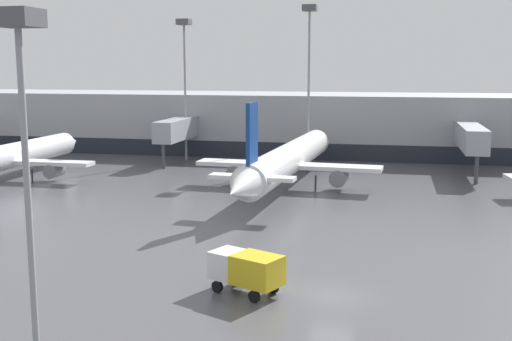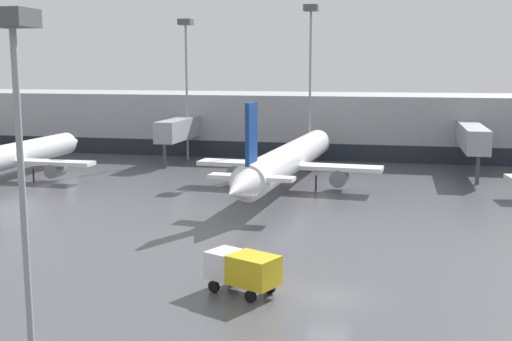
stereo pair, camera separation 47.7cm
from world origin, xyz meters
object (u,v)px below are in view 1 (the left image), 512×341
(apron_light_mast_1, at_px, (309,42))
(parked_jet_2, at_px, (8,157))
(apron_light_mast_2, at_px, (21,80))
(service_truck_1, at_px, (246,268))
(apron_light_mast_0, at_px, (184,50))
(parked_jet_0, at_px, (288,160))

(apron_light_mast_1, bearing_deg, parked_jet_2, -151.45)
(parked_jet_2, relative_size, apron_light_mast_1, 1.55)
(apron_light_mast_2, bearing_deg, service_truck_1, 51.03)
(parked_jet_2, distance_m, service_truck_1, 47.18)
(service_truck_1, xyz_separation_m, apron_light_mast_2, (-7.80, -9.64, 11.02))
(service_truck_1, bearing_deg, apron_light_mast_1, -61.96)
(apron_light_mast_0, xyz_separation_m, apron_light_mast_1, (17.55, -1.99, 0.94))
(service_truck_1, xyz_separation_m, apron_light_mast_1, (-2.78, 48.88, 14.70))
(apron_light_mast_0, bearing_deg, service_truck_1, -68.21)
(parked_jet_2, bearing_deg, parked_jet_0, -86.49)
(apron_light_mast_2, bearing_deg, apron_light_mast_1, 85.10)
(parked_jet_0, height_order, apron_light_mast_2, apron_light_mast_2)
(parked_jet_0, xyz_separation_m, apron_light_mast_0, (-17.45, 17.98, 12.16))
(parked_jet_0, height_order, apron_light_mast_0, apron_light_mast_0)
(parked_jet_0, distance_m, apron_light_mast_2, 43.83)
(service_truck_1, height_order, apron_light_mast_2, apron_light_mast_2)
(apron_light_mast_1, xyz_separation_m, apron_light_mast_2, (-5.01, -58.52, -3.68))
(service_truck_1, bearing_deg, apron_light_mast_0, -43.44)
(parked_jet_2, height_order, apron_light_mast_2, apron_light_mast_2)
(parked_jet_2, height_order, service_truck_1, parked_jet_2)
(parked_jet_2, xyz_separation_m, apron_light_mast_2, (27.66, -40.74, 9.79))
(parked_jet_0, height_order, apron_light_mast_1, apron_light_mast_1)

